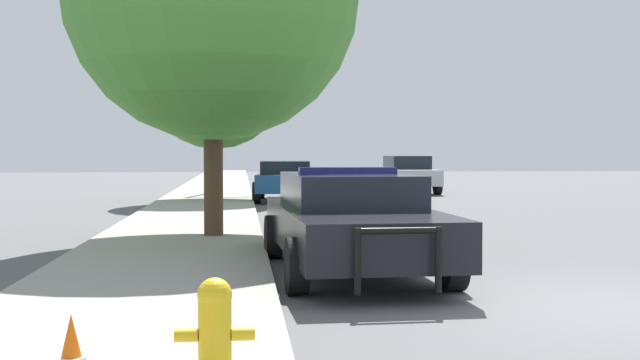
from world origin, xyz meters
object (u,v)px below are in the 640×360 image
at_px(car_background_midblock, 286,179).
at_px(tree_sidewalk_mid, 216,77).
at_px(car_background_oncoming, 408,173).
at_px(traffic_light, 254,103).
at_px(police_car, 350,219).
at_px(fire_hydrant, 215,329).

height_order(car_background_midblock, tree_sidewalk_mid, tree_sidewalk_mid).
bearing_deg(car_background_oncoming, traffic_light, 17.46).
distance_m(police_car, fire_hydrant, 5.90).
relative_size(police_car, tree_sidewalk_mid, 0.86).
height_order(fire_hydrant, car_background_midblock, car_background_midblock).
distance_m(traffic_light, car_background_midblock, 4.09).
bearing_deg(car_background_oncoming, fire_hydrant, 75.52).
bearing_deg(car_background_midblock, tree_sidewalk_mid, -159.14).
bearing_deg(traffic_light, fire_hydrant, -91.59).
distance_m(fire_hydrant, car_background_midblock, 21.24).
relative_size(police_car, fire_hydrant, 7.43).
relative_size(police_car, traffic_light, 1.16).
bearing_deg(fire_hydrant, tree_sidewalk_mid, 91.71).
xyz_separation_m(car_background_midblock, car_background_oncoming, (5.10, 4.85, 0.05)).
bearing_deg(tree_sidewalk_mid, car_background_oncoming, 36.84).
bearing_deg(fire_hydrant, car_background_midblock, 85.55).
bearing_deg(police_car, fire_hydrant, 71.00).
xyz_separation_m(fire_hydrant, tree_sidewalk_mid, (-0.61, 20.51, 3.48)).
height_order(traffic_light, tree_sidewalk_mid, tree_sidewalk_mid).
distance_m(police_car, car_background_midblock, 15.51).
height_order(fire_hydrant, tree_sidewalk_mid, tree_sidewalk_mid).
relative_size(car_background_oncoming, tree_sidewalk_mid, 0.74).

